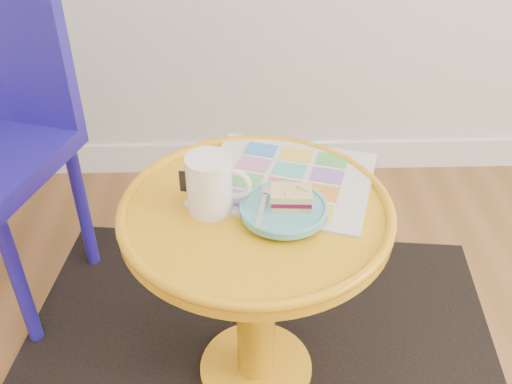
{
  "coord_description": "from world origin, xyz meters",
  "views": [
    {
      "loc": [
        -0.35,
        0.06,
        1.27
      ],
      "look_at": [
        -0.32,
        1.01,
        0.59
      ],
      "focal_mm": 40.0,
      "sensor_mm": 36.0,
      "label": 1
    }
  ],
  "objects_px": {
    "newspaper": "(286,179)",
    "plate": "(283,209)",
    "side_table": "(256,262)",
    "mug": "(211,183)"
  },
  "relations": [
    {
      "from": "newspaper",
      "to": "plate",
      "type": "distance_m",
      "value": 0.13
    },
    {
      "from": "side_table",
      "to": "mug",
      "type": "relative_size",
      "value": 4.28
    },
    {
      "from": "side_table",
      "to": "newspaper",
      "type": "bearing_deg",
      "value": 54.12
    },
    {
      "from": "side_table",
      "to": "plate",
      "type": "distance_m",
      "value": 0.18
    },
    {
      "from": "newspaper",
      "to": "plate",
      "type": "height_order",
      "value": "plate"
    },
    {
      "from": "newspaper",
      "to": "mug",
      "type": "xyz_separation_m",
      "value": [
        -0.16,
        -0.1,
        0.06
      ]
    },
    {
      "from": "side_table",
      "to": "plate",
      "type": "bearing_deg",
      "value": -31.27
    },
    {
      "from": "mug",
      "to": "plate",
      "type": "distance_m",
      "value": 0.16
    },
    {
      "from": "side_table",
      "to": "plate",
      "type": "height_order",
      "value": "plate"
    },
    {
      "from": "side_table",
      "to": "mug",
      "type": "height_order",
      "value": "mug"
    }
  ]
}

